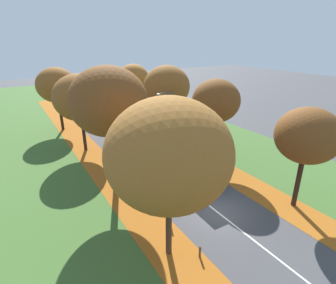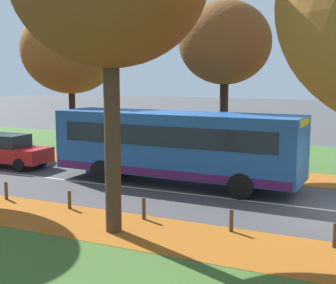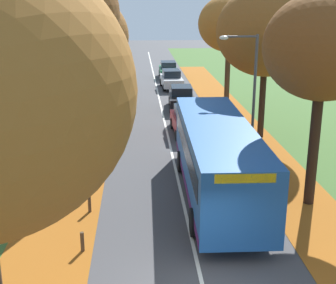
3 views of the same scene
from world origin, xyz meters
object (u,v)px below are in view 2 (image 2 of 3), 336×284
at_px(bollard_fourth, 144,209).
at_px(bollard_fifth, 69,200).
at_px(bollard_third, 231,221).
at_px(bollard_second, 335,235).
at_px(car_red_lead, 9,151).
at_px(bus, 176,143).
at_px(bollard_sixth, 6,191).
at_px(streetlamp_right, 103,91).
at_px(tree_right_mid, 71,50).
at_px(tree_right_near, 225,43).

distance_m(bollard_fourth, bollard_fifth, 2.83).
bearing_deg(bollard_third, bollard_second, -91.28).
relative_size(bollard_fourth, car_red_lead, 0.17).
xyz_separation_m(bus, car_red_lead, (-0.16, 9.02, -0.89)).
height_order(bollard_sixth, car_red_lead, car_red_lead).
xyz_separation_m(bollard_sixth, bus, (4.96, -4.51, 1.38)).
xyz_separation_m(bollard_third, bollard_fourth, (-0.04, 2.83, 0.02)).
height_order(bollard_sixth, streetlamp_right, streetlamp_right).
xyz_separation_m(bollard_fourth, car_red_lead, (4.77, 10.17, 0.46)).
height_order(tree_right_mid, streetlamp_right, tree_right_mid).
xyz_separation_m(bollard_fifth, bollard_sixth, (0.00, 2.83, 0.01)).
distance_m(bollard_sixth, bus, 6.84).
height_order(tree_right_near, tree_right_mid, tree_right_mid).
bearing_deg(bus, car_red_lead, 91.01).
height_order(bus, car_red_lead, bus).
distance_m(streetlamp_right, bus, 5.88).
distance_m(streetlamp_right, car_red_lead, 5.54).
xyz_separation_m(bollard_fourth, streetlamp_right, (7.23, 6.17, 3.39)).
height_order(bollard_second, streetlamp_right, streetlamp_right).
relative_size(tree_right_near, car_red_lead, 1.86).
distance_m(tree_right_near, tree_right_mid, 9.04).
relative_size(tree_right_near, bollard_second, 11.85).
height_order(bollard_fourth, bollard_sixth, bollard_fourth).
bearing_deg(streetlamp_right, bollard_fourth, -139.53).
distance_m(bollard_fourth, streetlamp_right, 10.09).
height_order(bollard_third, bus, bus).
bearing_deg(tree_right_mid, car_red_lead, 167.84).
xyz_separation_m(bollard_second, bus, (4.95, 6.82, 1.37)).
xyz_separation_m(bollard_fifth, car_red_lead, (4.80, 7.34, 0.50)).
height_order(tree_right_mid, bollard_sixth, tree_right_mid).
distance_m(bus, car_red_lead, 9.06).
bearing_deg(bollard_fifth, streetlamp_right, 24.66).
height_order(tree_right_near, bollard_third, tree_right_near).
relative_size(bollard_third, bollard_fourth, 0.94).
xyz_separation_m(bollard_second, bollard_third, (0.06, 2.83, -0.01)).
bearing_deg(tree_right_mid, streetlamp_right, -117.12).
xyz_separation_m(tree_right_near, car_red_lead, (-3.66, 9.90, -5.15)).
relative_size(streetlamp_right, car_red_lead, 1.41).
distance_m(tree_right_near, bollard_second, 11.75).
height_order(bollard_fifth, car_red_lead, car_red_lead).
xyz_separation_m(bollard_fifth, streetlamp_right, (7.26, 3.34, 3.43)).
relative_size(bollard_second, bollard_third, 1.02).
height_order(tree_right_near, bollard_fourth, tree_right_near).
bearing_deg(bus, tree_right_mid, 64.37).
distance_m(tree_right_mid, car_red_lead, 6.59).
xyz_separation_m(bollard_sixth, car_red_lead, (4.80, 4.51, 0.49)).
relative_size(tree_right_mid, car_red_lead, 1.96).
relative_size(tree_right_mid, bus, 0.80).
relative_size(bollard_fifth, bus, 0.06).
relative_size(tree_right_mid, bollard_third, 12.73).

